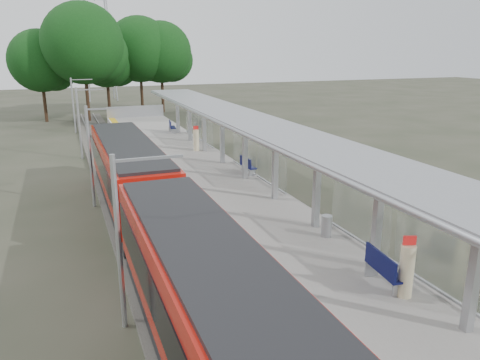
# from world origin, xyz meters

# --- Properties ---
(trackbed) EXTENTS (3.00, 70.00, 0.24)m
(trackbed) POSITION_xyz_m (-4.50, 20.00, 0.12)
(trackbed) COLOR #59544C
(trackbed) RESTS_ON ground
(platform) EXTENTS (6.00, 50.00, 1.00)m
(platform) POSITION_xyz_m (0.00, 20.00, 0.50)
(platform) COLOR gray
(platform) RESTS_ON ground
(tactile_strip) EXTENTS (0.60, 50.00, 0.02)m
(tactile_strip) POSITION_xyz_m (-2.55, 20.00, 1.01)
(tactile_strip) COLOR gold
(tactile_strip) RESTS_ON platform
(end_fence) EXTENTS (6.00, 0.10, 1.20)m
(end_fence) POSITION_xyz_m (0.00, 44.95, 1.60)
(end_fence) COLOR #9EA0A5
(end_fence) RESTS_ON platform
(train) EXTENTS (2.74, 27.60, 3.62)m
(train) POSITION_xyz_m (-4.50, 10.86, 2.05)
(train) COLOR black
(train) RESTS_ON ground
(canopy) EXTENTS (3.27, 38.00, 3.66)m
(canopy) POSITION_xyz_m (1.61, 16.19, 4.20)
(canopy) COLOR #9EA0A5
(canopy) RESTS_ON platform
(tree_cluster) EXTENTS (21.55, 14.23, 13.04)m
(tree_cluster) POSITION_xyz_m (-1.29, 52.85, 7.80)
(tree_cluster) COLOR #382316
(tree_cluster) RESTS_ON ground
(catenary_masts) EXTENTS (2.08, 48.16, 5.40)m
(catenary_masts) POSITION_xyz_m (-6.22, 19.00, 2.91)
(catenary_masts) COLOR #9EA0A5
(catenary_masts) RESTS_ON ground
(bench_near) EXTENTS (0.72, 1.77, 1.18)m
(bench_near) POSITION_xyz_m (1.40, 4.77, 1.62)
(bench_near) COLOR #0E1249
(bench_near) RESTS_ON platform
(bench_mid) EXTENTS (0.54, 1.50, 1.01)m
(bench_mid) POSITION_xyz_m (2.49, 18.90, 1.53)
(bench_mid) COLOR #0E1249
(bench_mid) RESTS_ON platform
(bench_far) EXTENTS (0.65, 1.56, 1.03)m
(bench_far) POSITION_xyz_m (1.48, 34.30, 1.54)
(bench_far) COLOR #0E1249
(bench_far) RESTS_ON platform
(info_pillar_near) EXTENTS (0.44, 0.44, 1.95)m
(info_pillar_near) POSITION_xyz_m (1.64, 4.03, 1.85)
(info_pillar_near) COLOR beige
(info_pillar_near) RESTS_ON platform
(info_pillar_far) EXTENTS (0.41, 0.41, 1.81)m
(info_pillar_far) POSITION_xyz_m (1.44, 26.21, 1.78)
(info_pillar_far) COLOR beige
(info_pillar_far) RESTS_ON platform
(litter_bin) EXTENTS (0.55, 0.55, 0.87)m
(litter_bin) POSITION_xyz_m (1.88, 8.91, 1.43)
(litter_bin) COLOR #9EA0A5
(litter_bin) RESTS_ON platform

